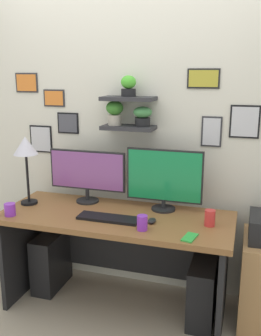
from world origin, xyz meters
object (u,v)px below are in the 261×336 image
Objects in this scene: desk_lamp at (26,150)px; water_cup at (210,218)px; desk at (118,238)px; coffee_mug at (10,210)px; keyboard at (109,218)px; computer_tower_right at (202,292)px; computer_mouse at (152,221)px; computer_tower_left at (51,261)px; monitor_right at (164,178)px; pen_cup at (142,223)px; monitor_left at (87,173)px; cell_phone at (190,237)px.

desk_lamp is 1.46m from water_cup.
desk is 0.82m from coffee_mug.
desk_lamp is (-0.72, 0.13, 0.42)m from keyboard.
keyboard reaches higher than computer_tower_right.
coffee_mug is at bearing -88.01° from desk_lamp.
computer_tower_left is (-0.90, 0.18, -0.53)m from computer_mouse.
computer_tower_left is (-0.61, 0.05, -0.31)m from desk.
monitor_right is 6.35× the size of coffee_mug.
water_cup is at bearing -4.72° from computer_tower_left.
pen_cup reaches higher than computer_tower_left.
pen_cup is 0.22× the size of computer_tower_right.
desk is 0.27m from keyboard.
desk_lamp reaches higher than computer_tower_right.
computer_tower_left is (0.12, 0.08, -0.95)m from desk_lamp.
desk reaches higher than computer_tower_right.
monitor_left is at bearing 23.85° from desk_lamp.
water_cup is (0.42, 0.21, 0.01)m from pen_cup.
monitor_left is at bearing 168.87° from computer_tower_right.
coffee_mug is 0.20× the size of computer_tower_right.
monitor_right is 0.86m from computer_tower_right.
cell_phone is at bearing -27.23° from monitor_left.
cell_phone is (0.29, -0.17, -0.01)m from computer_mouse.
desk is 15.41× the size of water_cup.
keyboard is at bearing -173.81° from computer_mouse.
water_cup is (1.41, -0.03, -0.37)m from desk_lamp.
desk_lamp is at bearing -169.85° from monitor_right.
coffee_mug is at bearing -168.94° from keyboard.
computer_mouse reaches higher than desk.
keyboard is (-0.02, -0.15, 0.22)m from desk.
monitor_left is at bearing 47.77° from coffee_mug.
desk_lamp is (-0.73, -0.03, 0.64)m from desk.
cell_phone is 0.32m from pen_cup.
keyboard is at bearing -47.07° from monitor_left.
coffee_mug is at bearing -169.58° from cell_phone.
computer_tower_right is (0.39, 0.23, -0.58)m from pen_cup.
cell_phone is at bearing -16.43° from computer_tower_left.
monitor_right is 1.30× the size of keyboard.
desk is 0.39m from computer_mouse.
keyboard is 0.30m from pen_cup.
monitor_right is at bearing 27.51° from desk.
computer_mouse is at bearing -165.22° from computer_tower_right.
cell_phone is (0.89, -0.46, -0.23)m from monitor_left.
monitor_left is 1.24m from computer_tower_right.
pen_cup is 0.73m from computer_tower_right.
desk_lamp is at bearing 91.99° from coffee_mug.
computer_mouse is at bearing -169.63° from water_cup.
water_cup is (0.99, -0.21, -0.18)m from monitor_left.
cell_phone is (0.27, -0.46, -0.24)m from monitor_right.
computer_mouse is 0.15m from pen_cup.
computer_tower_left is at bearing 174.11° from cell_phone.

